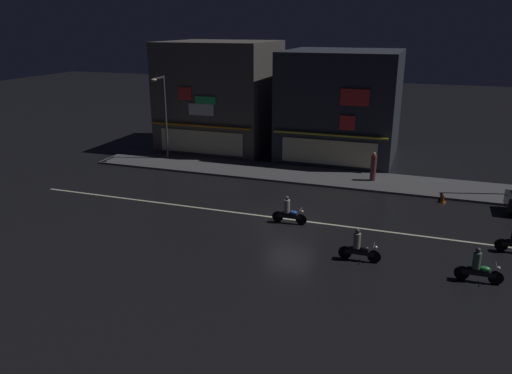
{
  "coord_description": "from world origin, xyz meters",
  "views": [
    {
      "loc": [
        6.43,
        -24.26,
        10.11
      ],
      "look_at": [
        -2.43,
        1.3,
        1.2
      ],
      "focal_mm": 34.75,
      "sensor_mm": 36.0,
      "label": 1
    }
  ],
  "objects_px": {
    "pedestrian_on_sidewalk": "(373,167)",
    "traffic_cone": "(443,198)",
    "motorcycle_opposite_lane": "(359,247)",
    "motorcycle_trailing_far": "(289,212)",
    "motorcycle_lead": "(478,268)",
    "streetlamp_west": "(164,110)"
  },
  "relations": [
    {
      "from": "streetlamp_west",
      "to": "traffic_cone",
      "type": "xyz_separation_m",
      "value": [
        20.26,
        -3.11,
        -3.66
      ]
    },
    {
      "from": "pedestrian_on_sidewalk",
      "to": "motorcycle_lead",
      "type": "bearing_deg",
      "value": -4.37
    },
    {
      "from": "streetlamp_west",
      "to": "traffic_cone",
      "type": "bearing_deg",
      "value": -8.73
    },
    {
      "from": "motorcycle_trailing_far",
      "to": "traffic_cone",
      "type": "relative_size",
      "value": 3.45
    },
    {
      "from": "motorcycle_trailing_far",
      "to": "streetlamp_west",
      "type": "bearing_deg",
      "value": -45.16
    },
    {
      "from": "motorcycle_lead",
      "to": "traffic_cone",
      "type": "xyz_separation_m",
      "value": [
        -1.2,
        9.69,
        -0.36
      ]
    },
    {
      "from": "pedestrian_on_sidewalk",
      "to": "motorcycle_lead",
      "type": "height_order",
      "value": "pedestrian_on_sidewalk"
    },
    {
      "from": "motorcycle_lead",
      "to": "traffic_cone",
      "type": "height_order",
      "value": "motorcycle_lead"
    },
    {
      "from": "pedestrian_on_sidewalk",
      "to": "motorcycle_trailing_far",
      "type": "bearing_deg",
      "value": -50.09
    },
    {
      "from": "motorcycle_lead",
      "to": "motorcycle_trailing_far",
      "type": "relative_size",
      "value": 1.0
    },
    {
      "from": "motorcycle_opposite_lane",
      "to": "pedestrian_on_sidewalk",
      "type": "bearing_deg",
      "value": -93.39
    },
    {
      "from": "motorcycle_opposite_lane",
      "to": "traffic_cone",
      "type": "relative_size",
      "value": 3.45
    },
    {
      "from": "motorcycle_opposite_lane",
      "to": "traffic_cone",
      "type": "height_order",
      "value": "motorcycle_opposite_lane"
    },
    {
      "from": "streetlamp_west",
      "to": "motorcycle_opposite_lane",
      "type": "bearing_deg",
      "value": -36.92
    },
    {
      "from": "pedestrian_on_sidewalk",
      "to": "motorcycle_trailing_far",
      "type": "relative_size",
      "value": 1.02
    },
    {
      "from": "streetlamp_west",
      "to": "motorcycle_lead",
      "type": "bearing_deg",
      "value": -30.81
    },
    {
      "from": "pedestrian_on_sidewalk",
      "to": "motorcycle_opposite_lane",
      "type": "distance_m",
      "value": 12.03
    },
    {
      "from": "pedestrian_on_sidewalk",
      "to": "traffic_cone",
      "type": "distance_m",
      "value": 5.23
    },
    {
      "from": "traffic_cone",
      "to": "streetlamp_west",
      "type": "bearing_deg",
      "value": 171.27
    },
    {
      "from": "pedestrian_on_sidewalk",
      "to": "traffic_cone",
      "type": "height_order",
      "value": "pedestrian_on_sidewalk"
    },
    {
      "from": "motorcycle_lead",
      "to": "pedestrian_on_sidewalk",
      "type": "bearing_deg",
      "value": -73.87
    },
    {
      "from": "motorcycle_lead",
      "to": "traffic_cone",
      "type": "bearing_deg",
      "value": -91.33
    }
  ]
}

